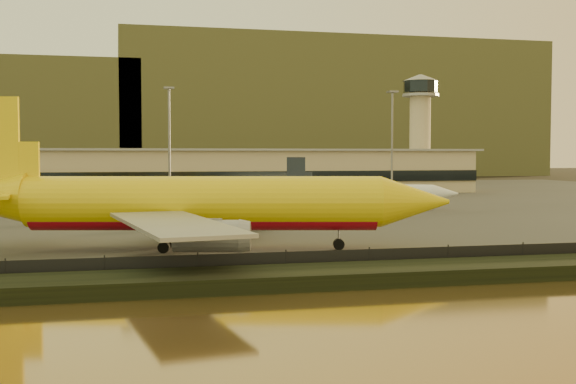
% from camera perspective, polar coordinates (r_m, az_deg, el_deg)
% --- Properties ---
extents(ground, '(900.00, 900.00, 0.00)m').
position_cam_1_polar(ground, '(79.97, 1.92, -5.09)').
color(ground, black).
rests_on(ground, ground).
extents(embankment, '(320.00, 7.00, 1.40)m').
position_cam_1_polar(embankment, '(63.81, 5.95, -6.54)').
color(embankment, black).
rests_on(embankment, ground).
extents(tarmac, '(320.00, 220.00, 0.20)m').
position_cam_1_polar(tarmac, '(173.02, -6.36, -0.71)').
color(tarmac, '#2D2D2D').
rests_on(tarmac, ground).
extents(perimeter_fence, '(300.00, 0.05, 2.20)m').
position_cam_1_polar(perimeter_fence, '(67.46, 4.83, -5.49)').
color(perimeter_fence, black).
rests_on(perimeter_fence, tarmac).
extents(terminal_building, '(202.00, 25.00, 12.60)m').
position_cam_1_polar(terminal_building, '(202.11, -11.51, 1.52)').
color(terminal_building, '#C2B187').
rests_on(terminal_building, tarmac).
extents(control_tower, '(11.20, 11.20, 35.50)m').
position_cam_1_polar(control_tower, '(226.64, 10.40, 5.58)').
color(control_tower, '#C2B187').
rests_on(control_tower, tarmac).
extents(apron_light_masts, '(152.20, 12.20, 25.40)m').
position_cam_1_polar(apron_light_masts, '(155.63, 0.01, 4.64)').
color(apron_light_masts, slate).
rests_on(apron_light_masts, tarmac).
extents(distant_hills, '(470.00, 160.00, 70.00)m').
position_cam_1_polar(distant_hills, '(416.89, -13.33, 5.69)').
color(distant_hills, brown).
rests_on(distant_hills, ground).
extents(dhl_cargo_jet, '(58.62, 56.38, 17.65)m').
position_cam_1_polar(dhl_cargo_jet, '(83.83, -7.37, -0.98)').
color(dhl_cargo_jet, yellow).
rests_on(dhl_cargo_jet, tarmac).
extents(white_narrowbody_jet, '(34.52, 32.63, 10.47)m').
position_cam_1_polar(white_narrowbody_jet, '(146.13, 6.18, -0.13)').
color(white_narrowbody_jet, white).
rests_on(white_narrowbody_jet, tarmac).
extents(gse_vehicle_yellow, '(3.75, 2.45, 1.55)m').
position_cam_1_polar(gse_vehicle_yellow, '(112.65, 2.77, -2.24)').
color(gse_vehicle_yellow, yellow).
rests_on(gse_vehicle_yellow, tarmac).
extents(gse_vehicle_white, '(4.08, 1.89, 1.82)m').
position_cam_1_polar(gse_vehicle_white, '(110.89, -7.10, -2.27)').
color(gse_vehicle_white, white).
rests_on(gse_vehicle_white, tarmac).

